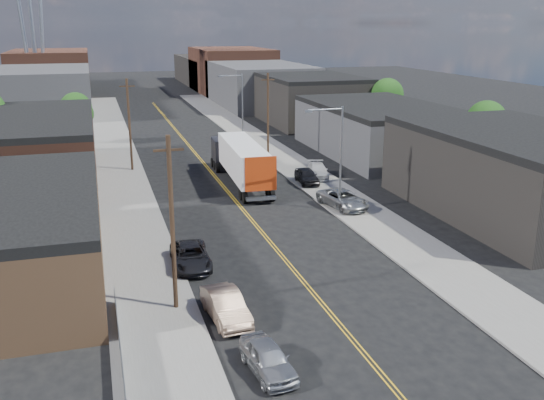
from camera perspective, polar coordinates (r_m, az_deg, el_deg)
ground at (r=83.82m, az=-8.09°, el=5.41°), size 260.00×260.00×0.00m
centerline at (r=69.33m, az=-6.22°, el=3.21°), size 0.32×120.00×0.01m
sidewalk_left at (r=68.33m, az=-14.08°, el=2.67°), size 5.00×140.00×0.15m
sidewalk_right at (r=71.55m, az=1.30°, el=3.77°), size 5.00×140.00×0.15m
warehouse_tan at (r=41.98m, az=-24.08°, el=-2.92°), size 12.00×22.00×5.60m
warehouse_brown at (r=66.93m, az=-21.52°, el=4.57°), size 12.00×26.00×6.60m
industrial_right_a at (r=54.88m, az=22.15°, el=2.40°), size 14.00×22.00×7.10m
industrial_right_b at (r=76.55m, az=10.09°, el=6.62°), size 14.00×24.00×6.10m
industrial_right_c at (r=100.14m, az=3.45°, el=9.51°), size 14.00×22.00×7.60m
skyline_left_a at (r=117.36m, az=-20.67°, el=9.60°), size 16.00×30.00×8.00m
skyline_right_a at (r=121.33m, az=-1.20°, el=10.81°), size 16.00×30.00×8.00m
skyline_left_b at (r=142.13m, az=-20.10°, el=11.06°), size 16.00×26.00×10.00m
skyline_right_b at (r=145.43m, az=-3.86°, el=12.09°), size 16.00×26.00×10.00m
skyline_left_c at (r=162.16m, az=-19.69°, el=11.10°), size 16.00×40.00×7.00m
skyline_right_c at (r=165.06m, az=-5.42°, el=12.03°), size 16.00×40.00×7.00m
streetlight_near at (r=51.44m, az=6.11°, el=4.69°), size 3.39×0.25×9.00m
streetlight_far at (r=84.42m, az=-3.07°, el=9.29°), size 3.39×0.25×9.00m
utility_pole_left_near at (r=33.39m, az=-9.38°, el=-2.18°), size 1.60×0.26×10.00m
utility_pole_left_far at (r=67.42m, az=-13.27°, el=6.94°), size 1.60×0.26×10.00m
utility_pole_right at (r=73.09m, az=-0.38°, el=8.07°), size 1.60×0.26×10.00m
chainlink_fence at (r=29.13m, az=-13.91°, el=-15.09°), size 0.05×16.00×1.22m
tree_left_far at (r=84.25m, az=-17.93°, el=8.00°), size 4.35×4.20×6.97m
tree_right_near at (r=71.95m, az=19.53°, el=6.80°), size 4.60×4.48×7.44m
tree_right_far at (r=92.23m, az=10.82°, el=9.53°), size 4.85×4.76×7.91m
semi_truck at (r=61.23m, az=-3.13°, el=3.92°), size 3.50×16.82×4.38m
car_left_a at (r=28.91m, az=-0.40°, el=-14.68°), size 2.16×4.38×1.44m
car_left_b at (r=33.57m, az=-4.38°, el=-9.93°), size 2.10×4.94×1.58m
car_left_c at (r=40.71m, az=-7.67°, el=-5.27°), size 2.67×5.39×1.47m
car_right_lot_a at (r=53.01m, az=6.70°, el=0.10°), size 3.55×5.88×1.53m
car_right_lot_b at (r=63.30m, az=4.32°, el=2.78°), size 3.07×5.15×1.40m
car_right_lot_c at (r=60.81m, az=3.29°, el=2.29°), size 2.08×4.54×1.51m
car_ahead_truck at (r=67.23m, az=-2.02°, el=3.49°), size 2.44×5.12×1.41m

